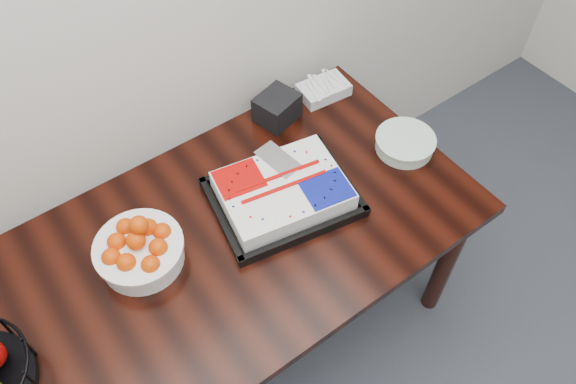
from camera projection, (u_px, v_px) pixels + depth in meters
table at (213, 262)px, 1.86m from camera, size 1.80×0.90×0.75m
cake_tray at (283, 193)px, 1.88m from camera, size 0.53×0.45×0.10m
tangerine_bowl at (138, 247)px, 1.71m from camera, size 0.28×0.28×0.18m
plate_stack at (405, 143)px, 2.04m from camera, size 0.22×0.22×0.05m
fork_bag at (323, 89)px, 2.21m from camera, size 0.20×0.14×0.06m
napkin_box at (277, 108)px, 2.11m from camera, size 0.18×0.16×0.11m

